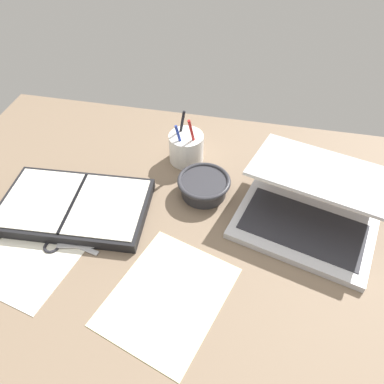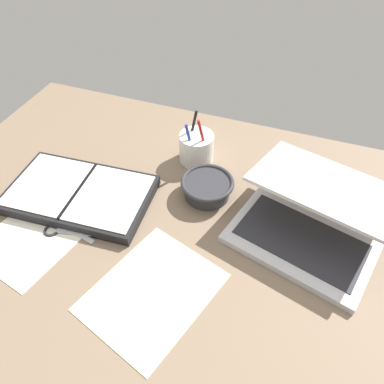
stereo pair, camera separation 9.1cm
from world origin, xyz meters
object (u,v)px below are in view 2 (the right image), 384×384
object	(u,v)px
bowl	(207,187)
pen_cup	(196,148)
laptop	(309,222)
scissors	(60,228)
planner	(80,194)

from	to	relation	value
bowl	pen_cup	size ratio (longest dim) A/B	0.87
bowl	laptop	bearing A→B (deg)	-10.54
pen_cup	scissors	size ratio (longest dim) A/B	1.19
planner	scissors	bearing A→B (deg)	-88.81
bowl	planner	distance (cm)	33.64
pen_cup	scissors	bearing A→B (deg)	-121.99
bowl	pen_cup	xyz separation A→B (cm)	(-7.54, 12.72, 1.53)
laptop	scissors	xyz separation A→B (cm)	(-56.83, -18.52, -4.59)
scissors	laptop	bearing A→B (deg)	17.95
planner	scissors	size ratio (longest dim) A/B	2.85
laptop	planner	bearing A→B (deg)	-157.06
laptop	scissors	distance (cm)	59.95
planner	scissors	world-z (taller)	planner
pen_cup	scissors	distance (cm)	42.88
laptop	planner	distance (cm)	58.41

